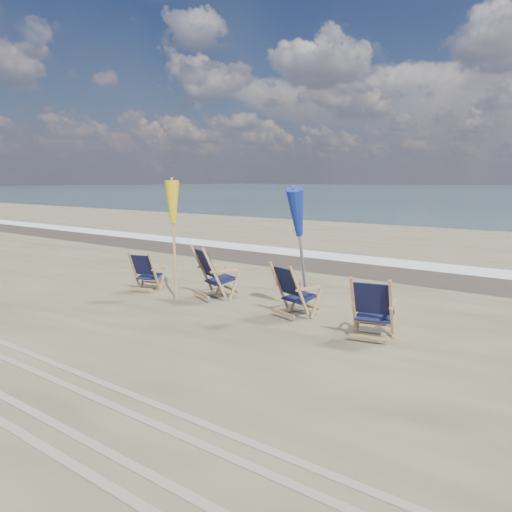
{
  "coord_description": "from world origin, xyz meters",
  "views": [
    {
      "loc": [
        5.95,
        -5.55,
        2.39
      ],
      "look_at": [
        0.0,
        2.2,
        0.9
      ],
      "focal_mm": 35.0,
      "sensor_mm": 36.0,
      "label": 1
    }
  ],
  "objects_px": {
    "beach_chair_1": "(214,275)",
    "beach_chair_2": "(299,293)",
    "beach_chair_0": "(154,272)",
    "umbrella_yellow": "(173,209)",
    "umbrella_blue": "(303,213)",
    "beach_chair_3": "(391,311)"
  },
  "relations": [
    {
      "from": "beach_chair_1",
      "to": "umbrella_yellow",
      "type": "bearing_deg",
      "value": 33.55
    },
    {
      "from": "beach_chair_3",
      "to": "umbrella_yellow",
      "type": "height_order",
      "value": "umbrella_yellow"
    },
    {
      "from": "beach_chair_1",
      "to": "umbrella_blue",
      "type": "distance_m",
      "value": 2.23
    },
    {
      "from": "beach_chair_0",
      "to": "beach_chair_3",
      "type": "relative_size",
      "value": 0.89
    },
    {
      "from": "beach_chair_0",
      "to": "beach_chair_3",
      "type": "height_order",
      "value": "beach_chair_3"
    },
    {
      "from": "beach_chair_2",
      "to": "umbrella_yellow",
      "type": "height_order",
      "value": "umbrella_yellow"
    },
    {
      "from": "umbrella_yellow",
      "to": "umbrella_blue",
      "type": "height_order",
      "value": "umbrella_yellow"
    },
    {
      "from": "beach_chair_2",
      "to": "umbrella_blue",
      "type": "xyz_separation_m",
      "value": [
        -0.22,
        0.42,
        1.33
      ]
    },
    {
      "from": "beach_chair_2",
      "to": "umbrella_blue",
      "type": "height_order",
      "value": "umbrella_blue"
    },
    {
      "from": "beach_chair_0",
      "to": "umbrella_blue",
      "type": "height_order",
      "value": "umbrella_blue"
    },
    {
      "from": "beach_chair_0",
      "to": "beach_chair_1",
      "type": "distance_m",
      "value": 1.63
    },
    {
      "from": "beach_chair_0",
      "to": "umbrella_blue",
      "type": "distance_m",
      "value": 3.72
    },
    {
      "from": "umbrella_yellow",
      "to": "beach_chair_1",
      "type": "bearing_deg",
      "value": 10.09
    },
    {
      "from": "beach_chair_2",
      "to": "umbrella_yellow",
      "type": "bearing_deg",
      "value": 17.96
    },
    {
      "from": "umbrella_blue",
      "to": "umbrella_yellow",
      "type": "bearing_deg",
      "value": -169.59
    },
    {
      "from": "beach_chair_1",
      "to": "beach_chair_3",
      "type": "relative_size",
      "value": 1.11
    },
    {
      "from": "beach_chair_2",
      "to": "umbrella_blue",
      "type": "distance_m",
      "value": 1.41
    },
    {
      "from": "beach_chair_0",
      "to": "beach_chair_2",
      "type": "height_order",
      "value": "beach_chair_2"
    },
    {
      "from": "umbrella_yellow",
      "to": "beach_chair_3",
      "type": "bearing_deg",
      "value": -1.38
    },
    {
      "from": "umbrella_yellow",
      "to": "umbrella_blue",
      "type": "bearing_deg",
      "value": 10.41
    },
    {
      "from": "beach_chair_1",
      "to": "beach_chair_2",
      "type": "distance_m",
      "value": 2.03
    },
    {
      "from": "beach_chair_2",
      "to": "beach_chair_0",
      "type": "bearing_deg",
      "value": 17.1
    }
  ]
}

